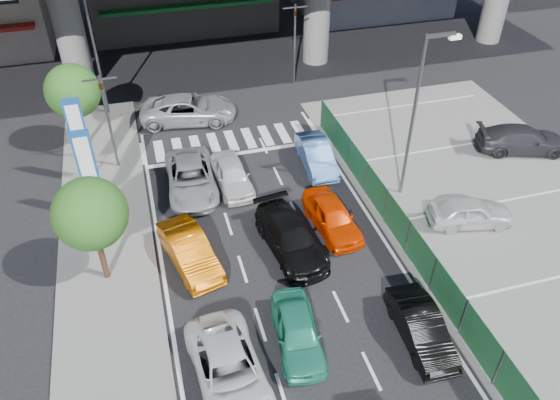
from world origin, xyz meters
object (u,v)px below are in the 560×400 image
object	(u,v)px
tree_far	(73,91)
hatch_black_mid_right	(421,328)
traffic_light_right	(295,24)
tree_near	(90,214)
kei_truck_front_right	(316,155)
traffic_light_left	(104,100)
sedan_white_front_mid	(232,175)
sedan_black_mid	(291,237)
parked_sedan_dgrey	(523,139)
wagon_silver_front_left	(191,178)
traffic_cone	(372,187)
street_lamp_right	(419,106)
taxi_orange_right	(332,216)
crossing_wagon_silver	(188,109)
taxi_orange_left	(190,251)
signboard_far	(77,130)
taxi_teal_mid	(297,332)
signboard_near	(86,164)
sedan_white_mid_left	(229,370)
parked_sedan_white	(470,212)
street_lamp_left	(96,37)

from	to	relation	value
tree_far	hatch_black_mid_right	world-z (taller)	tree_far
hatch_black_mid_right	traffic_light_right	bearing A→B (deg)	88.05
tree_near	kei_truck_front_right	distance (m)	12.33
traffic_light_right	traffic_light_left	bearing A→B (deg)	-149.11
tree_far	sedan_white_front_mid	xyz separation A→B (m)	(6.99, -5.70, -2.73)
hatch_black_mid_right	sedan_black_mid	xyz separation A→B (m)	(-3.13, 5.82, 0.06)
sedan_white_front_mid	parked_sedan_dgrey	world-z (taller)	parked_sedan_dgrey
wagon_silver_front_left	traffic_cone	xyz separation A→B (m)	(8.38, -2.77, -0.25)
street_lamp_right	wagon_silver_front_left	size ratio (longest dim) A/B	1.61
taxi_orange_right	crossing_wagon_silver	xyz separation A→B (m)	(-4.77, 11.39, 0.09)
tree_near	sedan_white_front_mid	size ratio (longest dim) A/B	1.24
sedan_white_front_mid	taxi_orange_left	bearing A→B (deg)	-123.29
street_lamp_right	taxi_orange_right	xyz separation A→B (m)	(-4.33, -1.54, -4.09)
signboard_far	taxi_teal_mid	xyz separation A→B (m)	(7.08, -12.19, -2.42)
signboard_near	hatch_black_mid_right	bearing A→B (deg)	-42.87
taxi_teal_mid	traffic_cone	world-z (taller)	taxi_teal_mid
sedan_black_mid	crossing_wagon_silver	world-z (taller)	crossing_wagon_silver
street_lamp_right	signboard_near	xyz separation A→B (m)	(-14.37, 1.99, -1.71)
taxi_orange_right	signboard_far	bearing A→B (deg)	142.93
sedan_white_front_mid	traffic_cone	bearing A→B (deg)	-24.72
traffic_light_right	street_lamp_right	bearing A→B (deg)	-82.66
signboard_near	sedan_black_mid	bearing A→B (deg)	-29.15
taxi_orange_left	crossing_wagon_silver	distance (m)	12.03
tree_near	taxi_teal_mid	bearing A→B (deg)	-38.76
wagon_silver_front_left	crossing_wagon_silver	distance (m)	6.84
street_lamp_right	tree_near	world-z (taller)	street_lamp_right
sedan_white_mid_left	parked_sedan_white	bearing A→B (deg)	18.69
traffic_light_right	hatch_black_mid_right	distance (m)	21.53
traffic_light_right	taxi_orange_right	xyz separation A→B (m)	(-2.65, -14.54, -3.25)
street_lamp_left	sedan_black_mid	xyz separation A→B (m)	(6.99, -14.39, -4.08)
taxi_teal_mid	kei_truck_front_right	world-z (taller)	kei_truck_front_right
traffic_light_left	taxi_orange_right	xyz separation A→B (m)	(9.05, -7.54, -3.25)
street_lamp_right	taxi_teal_mid	bearing A→B (deg)	-136.92
signboard_near	tree_near	world-z (taller)	tree_near
street_lamp_right	tree_near	xyz separation A→B (m)	(-14.17, -2.00, -1.38)
traffic_light_right	crossing_wagon_silver	bearing A→B (deg)	-157.03
signboard_near	parked_sedan_dgrey	xyz separation A→B (m)	(22.07, -0.33, -2.31)
tree_far	sedan_white_mid_left	xyz separation A→B (m)	(4.62, -16.58, -2.72)
signboard_far	taxi_orange_right	size ratio (longest dim) A/B	1.18
tree_near	traffic_cone	bearing A→B (deg)	10.35
signboard_far	tree_near	bearing A→B (deg)	-85.10
hatch_black_mid_right	traffic_cone	bearing A→B (deg)	80.65
kei_truck_front_right	parked_sedan_white	xyz separation A→B (m)	(5.14, -6.35, 0.03)
tree_near	hatch_black_mid_right	bearing A→B (deg)	-29.91
taxi_orange_left	kei_truck_front_right	distance (m)	9.14
street_lamp_right	sedan_black_mid	size ratio (longest dim) A/B	1.68
taxi_teal_mid	parked_sedan_white	distance (m)	10.33
taxi_orange_left	parked_sedan_dgrey	size ratio (longest dim) A/B	0.87
sedan_white_front_mid	traffic_light_left	bearing A→B (deg)	145.94
traffic_light_right	wagon_silver_front_left	world-z (taller)	traffic_light_right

